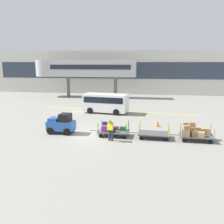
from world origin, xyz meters
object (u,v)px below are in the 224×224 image
object	(u,v)px
baggage_handler	(110,129)
safety_cone_near	(157,123)
shuttle_van	(106,102)
baggage_cart_lead	(112,130)
baggage_cart_middle	(154,134)
baggage_tug	(61,124)
baggage_cart_tail	(194,132)

from	to	relation	value
baggage_handler	safety_cone_near	size ratio (longest dim) A/B	2.84
shuttle_van	safety_cone_near	size ratio (longest dim) A/B	9.16
shuttle_van	safety_cone_near	distance (m)	7.59
baggage_cart_lead	baggage_cart_middle	distance (m)	3.13
baggage_cart_lead	baggage_cart_middle	xyz separation A→B (m)	(3.12, -0.14, -0.13)
baggage_tug	baggage_cart_lead	size ratio (longest dim) A/B	0.71
baggage_cart_tail	baggage_handler	xyz separation A→B (m)	(-5.90, -1.09, 0.27)
safety_cone_near	baggage_handler	bearing A→B (deg)	-126.57
baggage_handler	shuttle_van	xyz separation A→B (m)	(-2.10, 9.72, 0.37)
baggage_tug	safety_cone_near	bearing A→B (deg)	23.19
baggage_tug	baggage_cart_middle	bearing A→B (deg)	-1.93
safety_cone_near	baggage_tug	bearing A→B (deg)	-156.81
safety_cone_near	baggage_cart_tail	bearing A→B (deg)	-54.36
baggage_cart_tail	baggage_handler	size ratio (longest dim) A/B	1.93
baggage_cart_tail	baggage_handler	world-z (taller)	baggage_handler
baggage_handler	shuttle_van	world-z (taller)	shuttle_van
baggage_cart_tail	baggage_handler	bearing A→B (deg)	-169.49
baggage_cart_tail	safety_cone_near	world-z (taller)	baggage_cart_tail
baggage_cart_tail	safety_cone_near	size ratio (longest dim) A/B	5.50
safety_cone_near	baggage_cart_middle	bearing A→B (deg)	-96.02
baggage_cart_lead	safety_cone_near	world-z (taller)	baggage_cart_lead
baggage_cart_middle	baggage_cart_tail	distance (m)	2.88
baggage_tug	shuttle_van	distance (m)	8.61
baggage_cart_tail	safety_cone_near	distance (m)	4.30
baggage_tug	baggage_handler	bearing A→B (deg)	-18.31
baggage_tug	shuttle_van	size ratio (longest dim) A/B	0.42
baggage_tug	shuttle_van	bearing A→B (deg)	76.41
baggage_cart_lead	baggage_handler	world-z (taller)	baggage_handler
safety_cone_near	shuttle_van	bearing A→B (deg)	136.93
baggage_tug	baggage_cart_middle	size ratio (longest dim) A/B	0.71
baggage_cart_lead	baggage_handler	size ratio (longest dim) A/B	1.93
baggage_cart_middle	baggage_handler	xyz separation A→B (m)	(-3.04, -1.12, 0.52)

